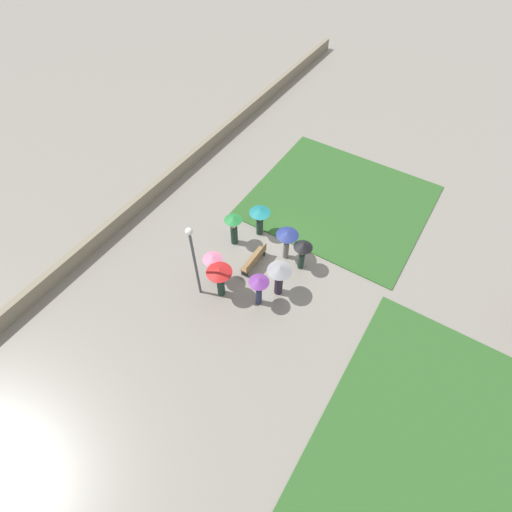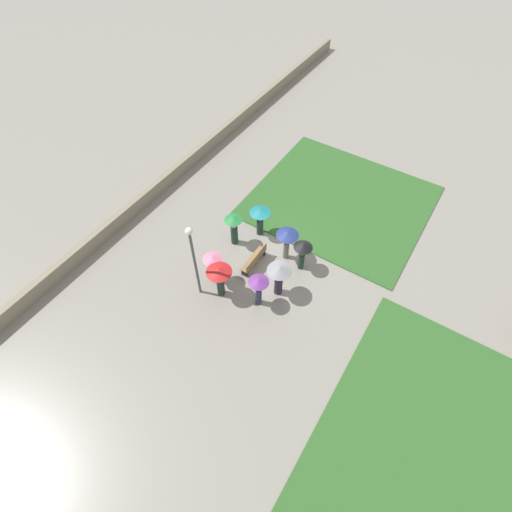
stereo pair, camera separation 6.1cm
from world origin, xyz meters
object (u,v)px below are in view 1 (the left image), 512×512
crowd_person_grey (279,275)px  crowd_person_red (220,276)px  lamp_post (193,254)px  crowd_person_pink (213,265)px  crowd_person_green (234,227)px  crowd_person_black (303,250)px  crowd_person_navy (287,237)px  crowd_person_teal (260,216)px  park_bench (255,259)px  crowd_person_purple (259,285)px

crowd_person_grey → crowd_person_red: bearing=150.2°
lamp_post → crowd_person_pink: 1.91m
crowd_person_pink → crowd_person_green: size_ratio=0.98×
lamp_post → crowd_person_red: size_ratio=2.36×
crowd_person_black → crowd_person_red: size_ratio=0.96×
crowd_person_navy → crowd_person_teal: bearing=-100.2°
crowd_person_red → crowd_person_green: bearing=9.6°
crowd_person_grey → crowd_person_navy: bearing=46.4°
lamp_post → crowd_person_black: lamp_post is taller
crowd_person_navy → crowd_person_red: 3.86m
crowd_person_teal → crowd_person_red: size_ratio=0.94×
park_bench → crowd_person_red: (2.27, -0.42, 0.90)m
crowd_person_pink → crowd_person_teal: bearing=-151.7°
park_bench → crowd_person_pink: bearing=-33.4°
crowd_person_pink → crowd_person_green: (-2.51, -0.57, -0.02)m
park_bench → lamp_post: (2.74, -1.32, 2.38)m
crowd_person_navy → crowd_person_green: bearing=-69.4°
crowd_person_teal → crowd_person_black: 3.07m
crowd_person_grey → crowd_person_purple: (0.99, -0.47, -0.01)m
crowd_person_navy → crowd_person_green: 2.82m
crowd_person_teal → crowd_person_pink: bearing=-73.8°
crowd_person_black → crowd_person_green: (0.41, -3.71, -0.15)m
crowd_person_black → crowd_person_teal: bearing=137.9°
lamp_post → crowd_person_pink: bearing=169.4°
crowd_person_green → crowd_person_grey: bearing=113.1°
crowd_person_black → crowd_person_red: 4.17m
crowd_person_pink → crowd_person_navy: bearing=176.2°
crowd_person_grey → crowd_person_green: crowd_person_grey is taller
crowd_person_teal → crowd_person_purple: crowd_person_purple is taller
lamp_post → crowd_person_purple: 3.20m
crowd_person_teal → crowd_person_grey: (2.73, 2.75, 0.11)m
crowd_person_navy → crowd_person_grey: 2.20m
crowd_person_green → crowd_person_navy: bearing=147.9°
park_bench → crowd_person_green: size_ratio=0.97×
crowd_person_grey → crowd_person_black: size_ratio=1.07×
park_bench → crowd_person_navy: (-1.31, 1.03, 1.03)m
crowd_person_teal → crowd_person_red: 4.28m
crowd_person_navy → park_bench: bearing=-29.5°
crowd_person_red → crowd_person_grey: bearing=-69.4°
crowd_person_pink → park_bench: bearing=178.6°
crowd_person_grey → crowd_person_purple: 1.10m
crowd_person_navy → crowd_person_purple: 3.07m
crowd_person_teal → crowd_person_green: size_ratio=0.94×
crowd_person_pink → crowd_person_red: crowd_person_red is taller
crowd_person_black → crowd_person_navy: bearing=143.6°
crowd_person_purple → park_bench: bearing=153.9°
crowd_person_purple → crowd_person_teal: bearing=148.0°
park_bench → crowd_person_black: crowd_person_black is taller
crowd_person_teal → crowd_person_pink: crowd_person_pink is taller
crowd_person_green → crowd_person_black: bearing=142.1°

